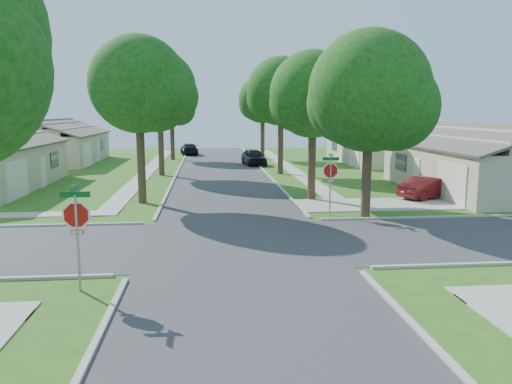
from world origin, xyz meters
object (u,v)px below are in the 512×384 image
object	(u,v)px
tree_w_near	(140,89)
stop_sign_sw	(76,219)
tree_ne_corner	(371,97)
car_curb_east	(254,157)
stop_sign_ne	(331,173)
house_ne_near	(483,167)
tree_e_mid	(282,95)
tree_e_far	(263,101)
tree_w_mid	(160,91)
car_curb_west	(189,149)
house_ne_far	(383,147)
tree_e_near	(314,98)
car_driveway	(429,188)
tree_w_far	(172,106)
house_nw_far	(54,147)

from	to	relation	value
tree_w_near	stop_sign_sw	bearing A→B (deg)	-90.23
tree_ne_corner	car_curb_east	distance (m)	24.44
stop_sign_ne	house_ne_near	distance (m)	12.94
tree_w_near	car_curb_east	xyz separation A→B (m)	(7.84, 18.94, -5.37)
tree_e_mid	tree_ne_corner	distance (m)	16.89
tree_e_far	tree_w_mid	distance (m)	16.05
tree_w_near	car_curb_west	size ratio (longest dim) A/B	2.00
stop_sign_ne	house_ne_far	xyz separation A→B (m)	(11.29, 24.30, -0.51)
car_curb_west	tree_e_near	bearing A→B (deg)	97.64
tree_w_near	car_driveway	world-z (taller)	tree_w_near
tree_w_far	car_driveway	world-z (taller)	tree_w_far
car_curb_east	tree_e_mid	bearing A→B (deg)	-84.95
stop_sign_ne	tree_e_near	size ratio (longest dim) A/B	0.36
tree_e_mid	tree_w_near	distance (m)	15.25
tree_w_near	tree_ne_corner	world-z (taller)	tree_w_near
house_nw_far	tree_w_near	bearing A→B (deg)	-63.73
tree_e_near	car_curb_east	xyz separation A→B (m)	(-1.55, 18.94, -4.89)
tree_e_near	tree_e_far	xyz separation A→B (m)	(0.00, 25.00, 0.34)
tree_w_far	house_ne_far	bearing A→B (deg)	-13.64
tree_ne_corner	house_ne_far	size ratio (longest dim) A/B	0.64
stop_sign_sw	tree_w_near	xyz separation A→B (m)	(0.06, 13.71, 4.08)
tree_w_far	tree_w_near	bearing A→B (deg)	-89.99
stop_sign_sw	tree_e_mid	bearing A→B (deg)	69.80
car_curb_east	car_curb_west	bearing A→B (deg)	110.70
house_ne_near	house_nw_far	distance (m)	38.26
house_ne_near	tree_e_mid	bearing A→B (deg)	138.30
stop_sign_ne	tree_e_mid	distance (m)	16.84
stop_sign_sw	tree_w_mid	world-z (taller)	tree_w_mid
house_nw_far	car_driveway	bearing A→B (deg)	-40.28
stop_sign_sw	tree_w_far	distance (m)	38.86
tree_w_near	tree_ne_corner	distance (m)	12.02
stop_sign_sw	tree_e_far	world-z (taller)	tree_e_far
tree_w_far	car_curb_west	bearing A→B (deg)	76.02
house_nw_far	stop_sign_sw	bearing A→B (deg)	-72.90
stop_sign_sw	stop_sign_ne	size ratio (longest dim) A/B	1.00
tree_e_far	car_curb_west	distance (m)	11.21
tree_e_mid	car_driveway	distance (m)	15.11
stop_sign_sw	stop_sign_ne	world-z (taller)	same
tree_ne_corner	house_ne_far	xyz separation A→B (m)	(9.63, 24.79, -4.08)
tree_e_near	tree_e_far	world-z (taller)	tree_e_far
stop_sign_sw	car_curb_east	world-z (taller)	stop_sign_sw
tree_w_far	tree_w_mid	bearing A→B (deg)	-89.95
tree_e_far	stop_sign_ne	bearing A→B (deg)	-90.10
stop_sign_ne	tree_w_mid	size ratio (longest dim) A/B	0.31
stop_sign_sw	tree_w_near	bearing A→B (deg)	89.77
stop_sign_sw	tree_w_mid	xyz separation A→B (m)	(0.06, 25.71, 4.46)
house_ne_far	car_curb_east	xyz separation A→B (m)	(-12.79, -1.05, -0.77)
tree_e_mid	house_nw_far	size ratio (longest dim) A/B	0.68
car_curb_east	house_ne_near	bearing A→B (deg)	-60.57
tree_w_far	tree_ne_corner	bearing A→B (deg)	-69.72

